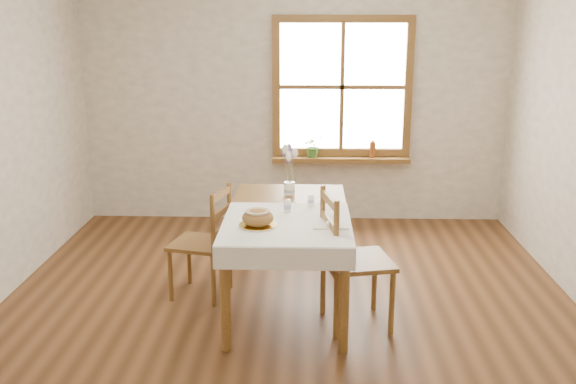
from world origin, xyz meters
The scene contains 18 objects.
ground centered at (0.00, 0.00, 0.00)m, with size 5.00×5.00×0.00m, color brown.
room_walls centered at (0.00, 0.00, 1.71)m, with size 4.60×5.10×2.65m.
window centered at (0.50, 2.47, 1.45)m, with size 1.46×0.08×1.46m.
window_sill centered at (0.50, 2.40, 0.69)m, with size 1.46×0.20×0.05m.
dining_table centered at (0.00, 0.30, 0.66)m, with size 0.90×1.60×0.75m.
table_linen centered at (0.00, 0.00, 0.76)m, with size 0.91×0.99×0.01m, color white.
chair_left centered at (-0.70, 0.44, 0.45)m, with size 0.42×0.44×0.90m, color brown, non-canonical shape.
chair_right centered at (0.50, -0.03, 0.50)m, with size 0.47×0.49×1.00m, color brown, non-canonical shape.
bread_plate centered at (-0.20, -0.10, 0.77)m, with size 0.25×0.25×0.01m, color white.
bread_loaf centered at (-0.20, -0.10, 0.83)m, with size 0.22×0.22×0.12m, color #9D6C37.
egg_napkin centered at (0.31, -0.05, 0.77)m, with size 0.25×0.21×0.01m, color white.
eggs centered at (0.31, -0.05, 0.79)m, with size 0.19×0.17×0.04m, color white, non-canonical shape.
salt_shaker centered at (0.00, 0.24, 0.81)m, with size 0.06×0.06×0.10m, color white.
pepper_shaker centered at (0.17, 0.41, 0.81)m, with size 0.05×0.05×0.09m, color white.
flower_vase centered at (0.00, 0.75, 0.80)m, with size 0.09×0.09×0.10m, color white.
lavender_bouquet centered at (0.00, 0.75, 1.01)m, with size 0.16×0.16×0.31m, color #6D5394, non-canonical shape.
potted_plant centered at (0.21, 2.40, 0.81)m, with size 0.21×0.23×0.18m, color #3C742E.
amber_bottle centered at (0.83, 2.40, 0.81)m, with size 0.06×0.06×0.18m, color #984B1C.
Camera 1 is at (0.14, -4.31, 2.17)m, focal length 40.00 mm.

